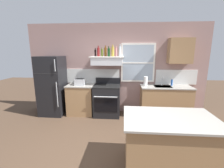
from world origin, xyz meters
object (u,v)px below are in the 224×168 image
at_px(bottle_clear_tall, 120,51).
at_px(bottle_red_label_wine, 98,52).
at_px(stove_range, 107,100).
at_px(bottle_rose_pink, 116,52).
at_px(bottle_champagne_gold_foil, 113,52).
at_px(bottle_dark_green_wine, 109,52).
at_px(bottle_olive_oil_square, 102,53).
at_px(paper_towel_roll, 146,81).
at_px(toaster, 80,82).
at_px(refrigerator, 52,86).
at_px(bottle_balsamic_dark, 95,53).
at_px(dish_soap_bottle, 172,83).
at_px(kitchen_island, 168,144).
at_px(bottle_amber_wine, 105,52).

bearing_deg(bottle_clear_tall, bottle_red_label_wine, 174.17).
relative_size(stove_range, bottle_rose_pink, 3.89).
relative_size(bottle_red_label_wine, bottle_champagne_gold_foil, 0.93).
bearing_deg(bottle_dark_green_wine, bottle_olive_oil_square, 162.85).
xyz_separation_m(stove_range, bottle_red_label_wine, (-0.26, 0.11, 1.41)).
bearing_deg(bottle_red_label_wine, paper_towel_roll, -3.00).
bearing_deg(bottle_rose_pink, bottle_olive_oil_square, -175.86).
height_order(stove_range, bottle_rose_pink, bottle_rose_pink).
bearing_deg(toaster, refrigerator, 179.13).
bearing_deg(bottle_champagne_gold_foil, bottle_balsamic_dark, 170.48).
height_order(toaster, bottle_red_label_wine, bottle_red_label_wine).
bearing_deg(dish_soap_bottle, bottle_rose_pink, 179.60).
height_order(refrigerator, toaster, refrigerator).
distance_m(refrigerator, paper_towel_roll, 2.77).
relative_size(bottle_red_label_wine, kitchen_island, 0.22).
bearing_deg(bottle_clear_tall, refrigerator, -178.06).
height_order(stove_range, kitchen_island, stove_range).
relative_size(toaster, bottle_clear_tall, 0.86).
bearing_deg(bottle_clear_tall, bottle_amber_wine, 167.39).
relative_size(bottle_dark_green_wine, bottle_champagne_gold_foil, 0.86).
xyz_separation_m(stove_range, bottle_rose_pink, (0.25, 0.15, 1.40)).
xyz_separation_m(bottle_balsamic_dark, bottle_rose_pink, (0.60, 0.01, 0.02)).
xyz_separation_m(bottle_champagne_gold_foil, dish_soap_bottle, (1.72, 0.08, -0.88)).
xyz_separation_m(toaster, bottle_balsamic_dark, (0.45, 0.18, 0.84)).
distance_m(bottle_rose_pink, paper_towel_roll, 1.20).
xyz_separation_m(stove_range, bottle_dark_green_wine, (0.05, 0.06, 1.40)).
distance_m(stove_range, dish_soap_bottle, 1.96).
height_order(refrigerator, stove_range, refrigerator).
distance_m(bottle_balsamic_dark, bottle_dark_green_wine, 0.41).
distance_m(bottle_rose_pink, dish_soap_bottle, 1.85).
bearing_deg(refrigerator, bottle_dark_green_wine, 2.72).
xyz_separation_m(bottle_dark_green_wine, dish_soap_bottle, (1.83, 0.08, -0.86)).
bearing_deg(toaster, bottle_balsamic_dark, 21.98).
distance_m(bottle_amber_wine, paper_towel_roll, 1.44).
bearing_deg(kitchen_island, toaster, 133.87).
relative_size(bottle_rose_pink, kitchen_island, 0.20).
bearing_deg(bottle_dark_green_wine, bottle_clear_tall, -2.25).
bearing_deg(paper_towel_roll, bottle_clear_tall, 179.39).
relative_size(refrigerator, stove_range, 1.61).
height_order(bottle_balsamic_dark, kitchen_island, bottle_balsamic_dark).
distance_m(bottle_balsamic_dark, kitchen_island, 3.07).
relative_size(bottle_amber_wine, bottle_rose_pink, 1.10).
bearing_deg(bottle_clear_tall, kitchen_island, -68.86).
xyz_separation_m(bottle_balsamic_dark, paper_towel_roll, (1.46, -0.11, -0.80)).
relative_size(bottle_champagne_gold_foil, paper_towel_roll, 1.20).
height_order(bottle_rose_pink, paper_towel_roll, bottle_rose_pink).
height_order(bottle_clear_tall, dish_soap_bottle, bottle_clear_tall).
bearing_deg(bottle_champagne_gold_foil, bottle_red_label_wine, 173.02).
xyz_separation_m(toaster, bottle_dark_green_wine, (0.85, 0.09, 0.85)).
distance_m(bottle_amber_wine, bottle_rose_pink, 0.30).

